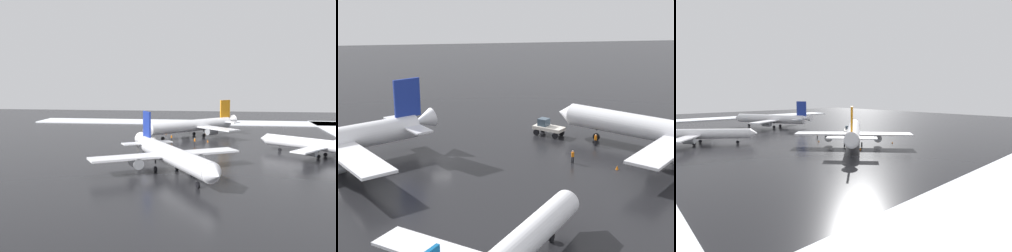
% 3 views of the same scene
% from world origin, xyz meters
% --- Properties ---
extents(ground_plane, '(240.00, 240.00, 0.00)m').
position_xyz_m(ground_plane, '(0.00, 0.00, 0.00)').
color(ground_plane, black).
extents(airplane_foreground_jet, '(26.20, 26.26, 9.95)m').
position_xyz_m(airplane_foreground_jet, '(30.16, -2.32, 3.29)').
color(airplane_foreground_jet, white).
rests_on(airplane_foreground_jet, ground_plane).
extents(pushback_tug, '(4.91, 4.69, 2.50)m').
position_xyz_m(pushback_tug, '(16.06, 8.66, 1.28)').
color(pushback_tug, silver).
rests_on(pushback_tug, ground_plane).
extents(ground_crew_near_tug, '(0.36, 0.36, 1.71)m').
position_xyz_m(ground_crew_near_tug, '(21.77, 2.80, 0.97)').
color(ground_crew_near_tug, black).
rests_on(ground_crew_near_tug, ground_plane).
extents(ground_crew_by_nose_gear, '(0.36, 0.36, 1.71)m').
position_xyz_m(ground_crew_by_nose_gear, '(16.76, -3.63, 0.97)').
color(ground_crew_by_nose_gear, black).
rests_on(ground_crew_by_nose_gear, ground_plane).
extents(traffic_cone_mid_line, '(0.36, 0.36, 0.55)m').
position_xyz_m(traffic_cone_mid_line, '(21.66, -6.65, 0.28)').
color(traffic_cone_mid_line, orange).
rests_on(traffic_cone_mid_line, ground_plane).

